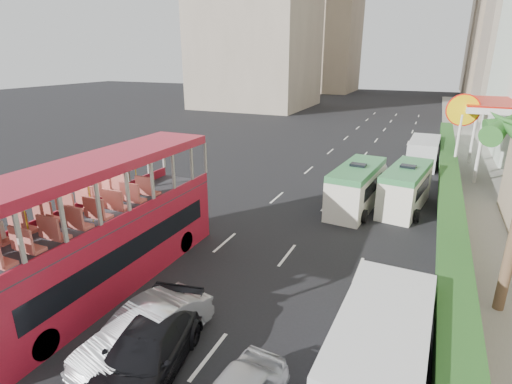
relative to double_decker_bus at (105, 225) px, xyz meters
The scene contains 14 objects.
ground_plane 6.51m from the double_decker_bus, ahead, with size 200.00×200.00×0.00m, color black.
double_decker_bus is the anchor object (origin of this frame).
car_silver_lane_a 5.24m from the double_decker_bus, 34.42° to the right, with size 1.58×4.53×1.49m, color silver.
car_black 6.00m from the double_decker_bus, 36.94° to the right, with size 2.03×4.98×1.45m, color black.
van_asset 18.46m from the double_decker_bus, 66.90° to the left, with size 2.45×5.32×1.48m, color silver.
minibus_near 14.21m from the double_decker_bus, 59.05° to the left, with size 1.94×5.83×2.58m, color silver.
minibus_far 16.65m from the double_decker_bus, 53.39° to the left, with size 1.88×5.63×2.50m, color silver.
panel_van_near 10.53m from the double_decker_bus, ahead, with size 2.24×5.59×2.24m, color silver.
panel_van_far 26.48m from the double_decker_bus, 66.68° to the left, with size 2.16×5.39×2.16m, color silver.
sidewalk 29.26m from the double_decker_bus, 59.04° to the left, with size 6.00×120.00×0.18m, color #99968C.
kerb_wall 18.66m from the double_decker_bus, 48.93° to the left, with size 0.30×44.00×1.00m, color silver.
hedge 18.60m from the double_decker_bus, 48.93° to the left, with size 1.10×44.00×0.70m, color #2D6626.
shell_station 28.02m from the double_decker_bus, 55.18° to the left, with size 6.50×8.00×5.50m, color silver.
tower_far_b 107.94m from the double_decker_bus, 77.53° to the left, with size 14.00×14.00×40.00m, color tan.
Camera 1 is at (4.85, -10.34, 8.61)m, focal length 28.00 mm.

